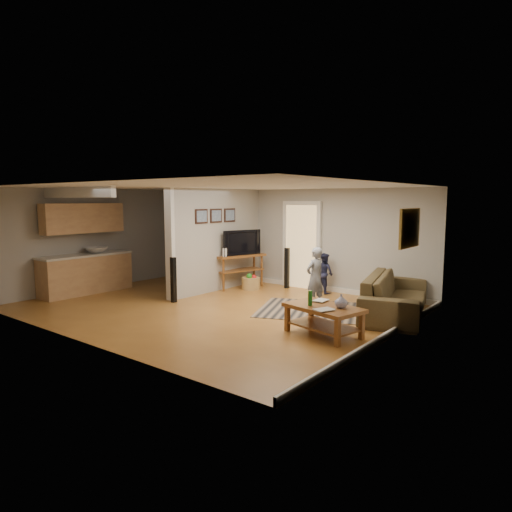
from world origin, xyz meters
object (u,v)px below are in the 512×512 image
at_px(tv_console, 239,258).
at_px(speaker_right, 287,268).
at_px(sofa, 395,315).
at_px(coffee_table, 325,312).
at_px(child, 315,307).
at_px(speaker_left, 174,280).
at_px(toy_basket, 251,283).
at_px(toddler, 324,293).

relative_size(tv_console, speaker_right, 1.40).
distance_m(sofa, speaker_right, 3.36).
relative_size(coffee_table, child, 1.10).
bearing_deg(speaker_left, speaker_right, 73.06).
distance_m(sofa, tv_console, 4.25).
distance_m(speaker_left, toy_basket, 2.24).
xyz_separation_m(coffee_table, speaker_right, (-2.78, 2.99, 0.13)).
height_order(sofa, toddler, toddler).
bearing_deg(tv_console, toy_basket, 17.84).
bearing_deg(sofa, speaker_left, 99.42).
xyz_separation_m(speaker_left, toddler, (2.10, 2.90, -0.50)).
relative_size(coffee_table, toddler, 1.43).
relative_size(sofa, child, 2.11).
relative_size(speaker_right, child, 0.81).
bearing_deg(speaker_right, speaker_left, -115.56).
distance_m(speaker_left, toddler, 3.62).
distance_m(sofa, coffee_table, 2.13).
height_order(coffee_table, speaker_left, speaker_left).
bearing_deg(speaker_left, toddler, 57.13).
bearing_deg(coffee_table, speaker_right, 132.88).
height_order(tv_console, toddler, tv_console).
distance_m(sofa, toy_basket, 3.82).
xyz_separation_m(toy_basket, child, (2.24, -0.66, -0.17)).
bearing_deg(speaker_left, coffee_table, 1.25).
distance_m(speaker_right, toddler, 1.18).
height_order(speaker_right, child, speaker_right).
bearing_deg(toddler, child, 133.29).
height_order(speaker_right, toddler, speaker_right).
xyz_separation_m(child, toddler, (-0.56, 1.39, 0.00)).
height_order(speaker_right, toy_basket, speaker_right).
distance_m(tv_console, speaker_left, 2.18).
distance_m(coffee_table, speaker_right, 4.08).
bearing_deg(child, toy_basket, -93.25).
relative_size(sofa, tv_console, 1.85).
height_order(speaker_left, toddler, speaker_left).
bearing_deg(speaker_right, sofa, -21.84).
relative_size(speaker_left, speaker_right, 0.97).
distance_m(coffee_table, speaker_left, 3.82).
relative_size(sofa, coffee_table, 1.91).
bearing_deg(toy_basket, speaker_right, 47.86).
bearing_deg(speaker_right, toy_basket, -137.69).
bearing_deg(coffee_table, toddler, 119.59).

